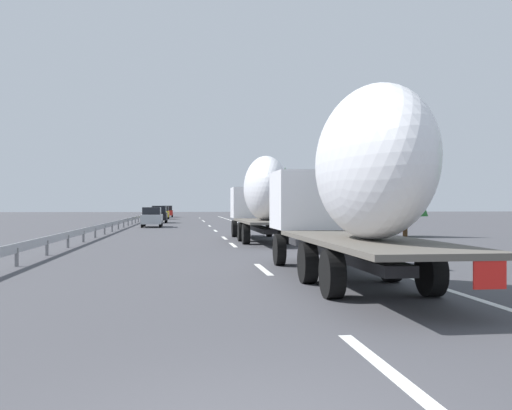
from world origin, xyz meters
name	(u,v)px	position (x,y,z in m)	size (l,w,h in m)	color
ground_plane	(192,231)	(40.00, 0.00, 0.00)	(260.00, 260.00, 0.00)	#424247
lane_stripe_0	(381,364)	(2.00, -1.80, 0.00)	(3.20, 0.20, 0.01)	white
lane_stripe_1	(263,269)	(12.59, -1.80, 0.00)	(3.20, 0.20, 0.01)	white
lane_stripe_2	(233,245)	(23.46, -1.80, 0.00)	(3.20, 0.20, 0.01)	white
lane_stripe_3	(224,238)	(29.62, -1.80, 0.00)	(3.20, 0.20, 0.01)	white
lane_stripe_4	(215,231)	(39.57, -1.80, 0.00)	(3.20, 0.20, 0.01)	white
lane_stripe_5	(210,226)	(49.99, -1.80, 0.00)	(3.20, 0.20, 0.01)	white
lane_stripe_6	(204,221)	(65.32, -1.80, 0.00)	(3.20, 0.20, 0.01)	white
lane_stripe_7	(203,220)	(69.99, -1.80, 0.00)	(3.20, 0.20, 0.01)	white
lane_stripe_8	(200,218)	(85.32, -1.80, 0.00)	(3.20, 0.20, 0.01)	white
edge_line_right	(254,228)	(45.00, -5.50, 0.00)	(110.00, 0.20, 0.01)	white
truck_lead	(262,196)	(26.05, -3.60, 2.52)	(12.23, 2.55, 4.57)	silver
truck_trailing	(354,182)	(9.04, -3.60, 2.58)	(12.22, 2.55, 4.69)	silver
car_silver_hatch	(152,217)	(47.77, 3.54, 0.92)	(4.48, 1.80, 1.81)	#ADB2B7
car_black_suv	(159,214)	(60.52, 3.43, 0.97)	(4.19, 1.75, 1.94)	black
car_yellow_coupe	(162,212)	(78.44, 3.75, 0.96)	(4.10, 1.89, 1.92)	gold
car_red_compact	(168,211)	(92.13, 3.42, 0.97)	(4.68, 1.79, 1.94)	red
road_sign	(271,201)	(42.62, -6.70, 2.33)	(0.10, 0.90, 3.39)	gray
tree_0	(285,190)	(55.05, -10.09, 3.64)	(3.39, 3.39, 6.05)	#472D19
tree_1	(405,182)	(29.74, -13.29, 3.49)	(2.81, 2.81, 5.69)	#472D19
tree_3	(270,195)	(83.89, -12.77, 3.65)	(3.40, 3.40, 5.87)	#472D19
guardrail_median	(118,222)	(43.00, 6.00, 0.58)	(94.00, 0.10, 0.76)	#9EA0A5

